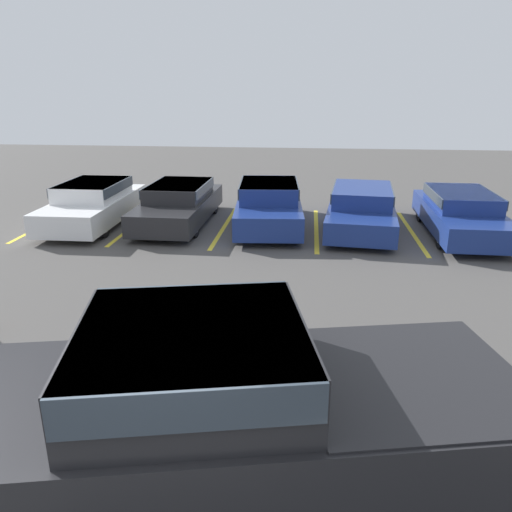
{
  "coord_description": "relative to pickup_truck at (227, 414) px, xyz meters",
  "views": [
    {
      "loc": [
        1.62,
        -3.64,
        3.86
      ],
      "look_at": [
        0.72,
        4.72,
        1.0
      ],
      "focal_mm": 35.0,
      "sensor_mm": 36.0,
      "label": 1
    }
  ],
  "objects": [
    {
      "name": "pickup_truck",
      "position": [
        0.0,
        0.0,
        0.0
      ],
      "size": [
        6.0,
        3.26,
        1.85
      ],
      "rotation": [
        0.0,
        0.0,
        0.21
      ],
      "color": "black",
      "rests_on": "ground_plane"
    },
    {
      "name": "parked_sedan_d",
      "position": [
        2.2,
        10.08,
        -0.28
      ],
      "size": [
        2.24,
        4.83,
        1.19
      ],
      "rotation": [
        0.0,
        0.0,
        -1.67
      ],
      "color": "navy",
      "rests_on": "ground_plane"
    },
    {
      "name": "parked_sedan_a",
      "position": [
        -5.55,
        9.75,
        -0.26
      ],
      "size": [
        1.8,
        4.48,
        1.24
      ],
      "rotation": [
        0.0,
        0.0,
        -1.56
      ],
      "color": "silver",
      "rests_on": "ground_plane"
    },
    {
      "name": "parked_sedan_b",
      "position": [
        -3.08,
        10.11,
        -0.28
      ],
      "size": [
        1.79,
        4.63,
        1.18
      ],
      "rotation": [
        0.0,
        0.0,
        -1.58
      ],
      "color": "#232326",
      "rests_on": "ground_plane"
    },
    {
      "name": "stall_stripe_a",
      "position": [
        -7.02,
        9.87,
        -0.91
      ],
      "size": [
        0.12,
        4.53,
        0.01
      ],
      "primitive_type": "cube",
      "color": "yellow",
      "rests_on": "ground_plane"
    },
    {
      "name": "stall_stripe_e",
      "position": [
        3.6,
        9.87,
        -0.91
      ],
      "size": [
        0.12,
        4.53,
        0.01
      ],
      "primitive_type": "cube",
      "color": "yellow",
      "rests_on": "ground_plane"
    },
    {
      "name": "ground_plane",
      "position": [
        -0.92,
        -0.3,
        -0.92
      ],
      "size": [
        60.0,
        60.0,
        0.0
      ],
      "primitive_type": "plane",
      "color": "#4C4947"
    },
    {
      "name": "stall_stripe_c",
      "position": [
        -1.71,
        9.87,
        -0.91
      ],
      "size": [
        0.12,
        4.53,
        0.01
      ],
      "primitive_type": "cube",
      "color": "yellow",
      "rests_on": "ground_plane"
    },
    {
      "name": "parked_sedan_e",
      "position": [
        4.83,
        9.79,
        -0.28
      ],
      "size": [
        1.79,
        4.68,
        1.19
      ],
      "rotation": [
        0.0,
        0.0,
        -1.59
      ],
      "color": "navy",
      "rests_on": "ground_plane"
    },
    {
      "name": "parked_sedan_c",
      "position": [
        -0.43,
        10.03,
        -0.24
      ],
      "size": [
        2.11,
        4.48,
        1.29
      ],
      "rotation": [
        0.0,
        0.0,
        -1.5
      ],
      "color": "navy",
      "rests_on": "ground_plane"
    },
    {
      "name": "stall_stripe_d",
      "position": [
        0.95,
        9.87,
        -0.91
      ],
      "size": [
        0.12,
        4.53,
        0.01
      ],
      "primitive_type": "cube",
      "color": "yellow",
      "rests_on": "ground_plane"
    },
    {
      "name": "stall_stripe_b",
      "position": [
        -4.36,
        9.87,
        -0.91
      ],
      "size": [
        0.12,
        4.53,
        0.01
      ],
      "primitive_type": "cube",
      "color": "yellow",
      "rests_on": "ground_plane"
    },
    {
      "name": "stall_stripe_f",
      "position": [
        6.26,
        9.87,
        -0.91
      ],
      "size": [
        0.12,
        4.53,
        0.01
      ],
      "primitive_type": "cube",
      "color": "yellow",
      "rests_on": "ground_plane"
    }
  ]
}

